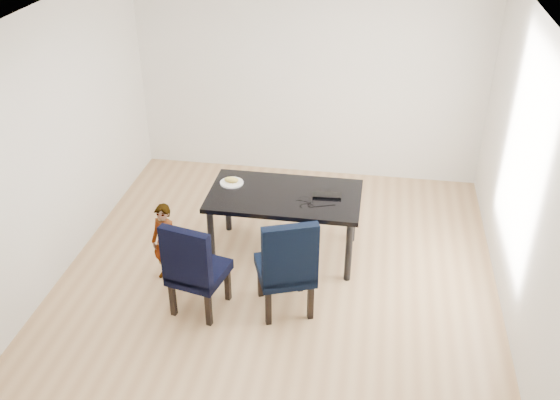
% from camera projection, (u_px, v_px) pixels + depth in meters
% --- Properties ---
extents(floor, '(4.50, 5.00, 0.01)m').
position_uv_depth(floor, '(277.00, 280.00, 6.51)').
color(floor, tan).
rests_on(floor, ground).
extents(ceiling, '(4.50, 5.00, 0.01)m').
position_uv_depth(ceiling, '(276.00, 18.00, 5.14)').
color(ceiling, white).
rests_on(ceiling, wall_back).
extents(wall_back, '(4.50, 0.01, 2.70)m').
position_uv_depth(wall_back, '(309.00, 77.00, 7.96)').
color(wall_back, white).
rests_on(wall_back, ground).
extents(wall_front, '(4.50, 0.01, 2.70)m').
position_uv_depth(wall_front, '(206.00, 354.00, 3.69)').
color(wall_front, silver).
rests_on(wall_front, ground).
extents(wall_left, '(0.01, 5.00, 2.70)m').
position_uv_depth(wall_left, '(51.00, 148.00, 6.14)').
color(wall_left, white).
rests_on(wall_left, ground).
extents(wall_right, '(0.01, 5.00, 2.70)m').
position_uv_depth(wall_right, '(528.00, 183.00, 5.51)').
color(wall_right, beige).
rests_on(wall_right, ground).
extents(dining_table, '(1.60, 0.90, 0.75)m').
position_uv_depth(dining_table, '(284.00, 224.00, 6.74)').
color(dining_table, black).
rests_on(dining_table, floor).
extents(chair_left, '(0.58, 0.60, 1.01)m').
position_uv_depth(chair_left, '(199.00, 265.00, 5.88)').
color(chair_left, black).
rests_on(chair_left, floor).
extents(chair_right, '(0.67, 0.68, 1.07)m').
position_uv_depth(chair_right, '(285.00, 262.00, 5.87)').
color(chair_right, black).
rests_on(chair_right, floor).
extents(child, '(0.37, 0.30, 0.87)m').
position_uv_depth(child, '(165.00, 243.00, 6.31)').
color(child, orange).
rests_on(child, floor).
extents(plate, '(0.32, 0.32, 0.01)m').
position_uv_depth(plate, '(232.00, 183.00, 6.75)').
color(plate, white).
rests_on(plate, dining_table).
extents(sandwich, '(0.17, 0.13, 0.06)m').
position_uv_depth(sandwich, '(231.00, 180.00, 6.73)').
color(sandwich, gold).
rests_on(sandwich, plate).
extents(laptop, '(0.31, 0.21, 0.02)m').
position_uv_depth(laptop, '(327.00, 193.00, 6.54)').
color(laptop, black).
rests_on(laptop, dining_table).
extents(cable_tangle, '(0.16, 0.16, 0.01)m').
position_uv_depth(cable_tangle, '(306.00, 205.00, 6.35)').
color(cable_tangle, black).
rests_on(cable_tangle, dining_table).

